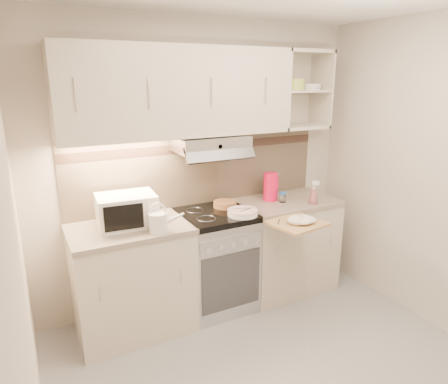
# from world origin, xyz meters

# --- Properties ---
(ground) EXTENTS (3.00, 3.00, 0.00)m
(ground) POSITION_xyz_m (0.00, 0.00, 0.00)
(ground) COLOR #9C9C9F
(ground) RESTS_ON ground
(room_shell) EXTENTS (3.04, 2.84, 2.52)m
(room_shell) POSITION_xyz_m (0.00, 0.37, 1.63)
(room_shell) COLOR beige
(room_shell) RESTS_ON ground
(base_cabinet_left) EXTENTS (0.90, 0.60, 0.86)m
(base_cabinet_left) POSITION_xyz_m (-0.75, 1.10, 0.43)
(base_cabinet_left) COLOR beige
(base_cabinet_left) RESTS_ON ground
(worktop_left) EXTENTS (0.92, 0.62, 0.04)m
(worktop_left) POSITION_xyz_m (-0.75, 1.10, 0.88)
(worktop_left) COLOR gray
(worktop_left) RESTS_ON base_cabinet_left
(base_cabinet_right) EXTENTS (0.90, 0.60, 0.86)m
(base_cabinet_right) POSITION_xyz_m (0.75, 1.10, 0.43)
(base_cabinet_right) COLOR beige
(base_cabinet_right) RESTS_ON ground
(worktop_right) EXTENTS (0.92, 0.62, 0.04)m
(worktop_right) POSITION_xyz_m (0.75, 1.10, 0.88)
(worktop_right) COLOR gray
(worktop_right) RESTS_ON base_cabinet_right
(electric_range) EXTENTS (0.60, 0.60, 0.90)m
(electric_range) POSITION_xyz_m (0.00, 1.10, 0.45)
(electric_range) COLOR #B7B7BC
(electric_range) RESTS_ON ground
(microwave) EXTENTS (0.46, 0.36, 0.25)m
(microwave) POSITION_xyz_m (-0.75, 1.13, 1.02)
(microwave) COLOR silver
(microwave) RESTS_ON worktop_left
(watering_can) EXTENTS (0.27, 0.14, 0.23)m
(watering_can) POSITION_xyz_m (-0.57, 0.88, 0.98)
(watering_can) COLOR silver
(watering_can) RESTS_ON worktop_left
(plate_stack) EXTENTS (0.25, 0.25, 0.05)m
(plate_stack) POSITION_xyz_m (0.17, 0.92, 0.92)
(plate_stack) COLOR white
(plate_stack) RESTS_ON electric_range
(bread_loaf) EXTENTS (0.21, 0.21, 0.05)m
(bread_loaf) POSITION_xyz_m (0.14, 1.19, 0.93)
(bread_loaf) COLOR #955335
(bread_loaf) RESTS_ON electric_range
(pink_pitcher) EXTENTS (0.14, 0.13, 0.26)m
(pink_pitcher) POSITION_xyz_m (0.61, 1.16, 1.03)
(pink_pitcher) COLOR #E80A3C
(pink_pitcher) RESTS_ON worktop_right
(glass_jar) EXTENTS (0.12, 0.12, 0.22)m
(glass_jar) POSITION_xyz_m (0.72, 1.30, 1.01)
(glass_jar) COLOR silver
(glass_jar) RESTS_ON worktop_right
(spice_jar) EXTENTS (0.06, 0.06, 0.09)m
(spice_jar) POSITION_xyz_m (0.68, 1.07, 0.95)
(spice_jar) COLOR white
(spice_jar) RESTS_ON worktop_right
(spray_bottle) EXTENTS (0.09, 0.09, 0.23)m
(spray_bottle) POSITION_xyz_m (0.90, 0.89, 0.99)
(spray_bottle) COLOR pink
(spray_bottle) RESTS_ON worktop_right
(cutting_board) EXTENTS (0.45, 0.42, 0.02)m
(cutting_board) POSITION_xyz_m (0.50, 0.61, 0.87)
(cutting_board) COLOR tan
(cutting_board) RESTS_ON base_cabinet_right
(dish_towel) EXTENTS (0.27, 0.23, 0.07)m
(dish_towel) POSITION_xyz_m (0.49, 0.60, 0.92)
(dish_towel) COLOR beige
(dish_towel) RESTS_ON cutting_board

